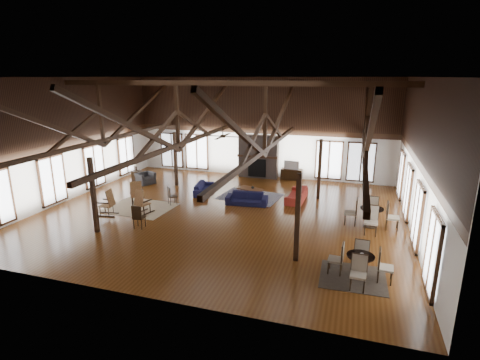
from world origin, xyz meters
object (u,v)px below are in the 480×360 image
(cafe_table_far, at_px, (371,214))
(tv_console, at_px, (292,174))
(sofa_navy_left, at_px, (204,188))
(cafe_table_near, at_px, (360,262))
(sofa_orange, at_px, (297,195))
(sofa_navy_front, at_px, (247,199))
(armchair, at_px, (145,178))
(coffee_table, at_px, (250,189))

(cafe_table_far, distance_m, tv_console, 7.78)
(sofa_navy_left, height_order, cafe_table_far, cafe_table_far)
(cafe_table_near, height_order, cafe_table_far, cafe_table_far)
(sofa_orange, distance_m, cafe_table_near, 7.51)
(cafe_table_near, bearing_deg, cafe_table_far, 84.44)
(cafe_table_far, bearing_deg, tv_console, 124.58)
(sofa_navy_front, relative_size, armchair, 2.06)
(tv_console, bearing_deg, coffee_table, -108.63)
(sofa_navy_front, xyz_separation_m, armchair, (-6.66, 1.75, 0.02))
(coffee_table, bearing_deg, armchair, -165.51)
(sofa_orange, xyz_separation_m, cafe_table_far, (3.48, -2.49, 0.26))
(sofa_navy_front, height_order, tv_console, tv_console)
(sofa_navy_front, relative_size, sofa_navy_left, 1.07)
(sofa_navy_front, relative_size, sofa_orange, 0.96)
(sofa_navy_left, xyz_separation_m, coffee_table, (2.59, -0.05, 0.17))
(armchair, height_order, cafe_table_far, cafe_table_far)
(sofa_navy_front, distance_m, coffee_table, 1.06)
(cafe_table_far, bearing_deg, armchair, 166.74)
(sofa_navy_left, distance_m, armchair, 4.00)
(tv_console, bearing_deg, sofa_navy_front, -103.78)
(sofa_navy_left, relative_size, tv_console, 1.48)
(armchair, height_order, cafe_table_near, cafe_table_near)
(sofa_orange, height_order, armchair, armchair)
(sofa_navy_front, bearing_deg, armchair, 159.32)
(cafe_table_far, xyz_separation_m, tv_console, (-4.41, 6.40, -0.25))
(cafe_table_near, bearing_deg, sofa_navy_left, 140.32)
(sofa_navy_front, distance_m, cafe_table_far, 5.82)
(coffee_table, bearing_deg, cafe_table_far, -0.18)
(cafe_table_near, bearing_deg, sofa_navy_front, 133.62)
(sofa_navy_front, bearing_deg, cafe_table_far, -17.55)
(sofa_navy_front, height_order, sofa_orange, sofa_orange)
(armchair, relative_size, cafe_table_near, 0.49)
(coffee_table, distance_m, armchair, 6.57)
(armchair, height_order, tv_console, tv_console)
(sofa_orange, distance_m, cafe_table_far, 4.29)
(sofa_navy_left, distance_m, sofa_orange, 4.94)
(cafe_table_far, bearing_deg, sofa_navy_left, 164.97)
(sofa_navy_left, bearing_deg, tv_console, -53.20)
(armchair, relative_size, cafe_table_far, 0.45)
(sofa_orange, relative_size, cafe_table_near, 1.06)
(sofa_orange, bearing_deg, armchair, -90.48)
(cafe_table_near, distance_m, tv_console, 11.49)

